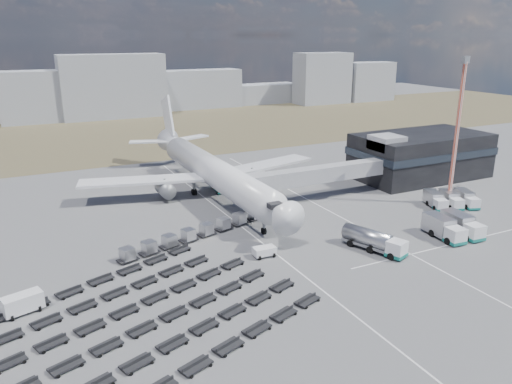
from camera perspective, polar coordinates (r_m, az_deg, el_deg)
name	(u,v)px	position (r m, az deg, el deg)	size (l,w,h in m)	color
ground	(291,254)	(75.31, 4.06, -7.10)	(420.00, 420.00, 0.00)	#565659
grass_strip	(127,132)	(175.27, -14.48, 6.66)	(420.00, 90.00, 0.01)	#4D422E
lane_markings	(334,236)	(82.54, 8.89, -5.00)	(47.12, 110.00, 0.01)	silver
terminal	(420,155)	(119.98, 18.24, 4.08)	(30.40, 16.40, 11.00)	black
jet_bridge	(310,176)	(97.82, 6.15, 1.84)	(30.30, 3.80, 7.05)	#939399
airliner	(211,170)	(101.13, -5.16, 2.53)	(51.59, 64.53, 17.62)	white
skyline	(127,93)	(213.15, -14.53, 10.92)	(295.00, 26.82, 24.38)	#979BA5
fuel_tanker	(374,241)	(77.74, 13.31, -5.42)	(5.87, 10.40, 3.28)	white
pushback_tug	(264,252)	(74.09, 0.95, -6.85)	(3.31, 1.86, 1.49)	white
utility_van	(23,304)	(65.88, -25.11, -11.50)	(4.45, 2.01, 2.36)	white
catering_truck	(220,184)	(104.79, -4.12, 0.87)	(3.28, 6.21, 2.71)	white
service_trucks_near	(453,227)	(86.92, 21.59, -3.69)	(7.08, 8.27, 3.14)	white
service_trucks_far	(451,199)	(101.98, 21.40, -0.79)	(10.16, 8.90, 2.59)	white
uld_row	(198,232)	(80.69, -6.70, -4.58)	(27.29, 9.69, 1.89)	black
baggage_dollies	(149,314)	(60.74, -12.18, -13.51)	(39.39, 34.46, 0.79)	black
floodlight_mast	(457,133)	(100.51, 21.97, 6.27)	(2.62, 2.14, 27.73)	red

